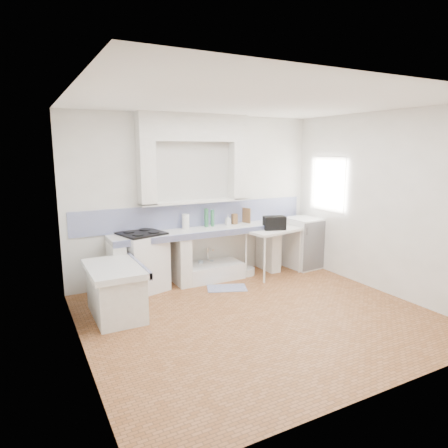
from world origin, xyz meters
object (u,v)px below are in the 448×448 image
side_table (273,252)px  fridge (304,242)px  sink (213,272)px  stove (143,262)px

side_table → fridge: bearing=-2.8°
sink → fridge: size_ratio=1.06×
stove → sink: size_ratio=0.90×
sink → fridge: bearing=-5.7°
stove → side_table: (2.30, -0.31, -0.04)m
side_table → fridge: (0.80, 0.12, 0.06)m
side_table → fridge: size_ratio=1.05×
fridge → side_table: bearing=-176.5°
stove → fridge: (3.10, -0.18, 0.02)m
sink → fridge: (1.86, -0.17, 0.35)m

